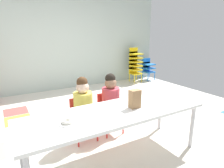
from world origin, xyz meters
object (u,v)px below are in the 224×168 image
Objects in this scene: paper_plate_near_edge at (67,123)px; craft_table at (115,115)px; paper_bag_brown at (135,99)px; kid_chair_blue_stack at (148,67)px; seated_child_near_camera at (83,103)px; kid_chair_yellow_stack at (135,63)px; paper_plate_center_table at (119,104)px; donut_powdered_on_plate at (67,121)px; seated_child_middle_seat at (110,98)px.

craft_table is at bearing 2.99° from paper_plate_near_edge.
kid_chair_blue_stack is at bearing 47.11° from paper_bag_brown.
paper_bag_brown is at bearing -55.51° from seated_child_near_camera.
kid_chair_blue_stack is (0.53, -0.00, -0.18)m from kid_chair_yellow_stack.
seated_child_near_camera is at bearing 127.16° from paper_plate_center_table.
kid_chair_blue_stack is 5.67× the size of donut_powdered_on_plate.
craft_table is 0.61m from seated_child_near_camera.
kid_chair_blue_stack reaches higher than paper_plate_center_table.
seated_child_near_camera is 0.43m from seated_child_middle_seat.
seated_child_near_camera reaches higher than donut_powdered_on_plate.
paper_plate_center_table is 0.75m from donut_powdered_on_plate.
craft_table is at bearing 2.99° from donut_powdered_on_plate.
seated_child_middle_seat is 5.10× the size of paper_plate_center_table.
kid_chair_yellow_stack is at bearing 44.25° from donut_powdered_on_plate.
kid_chair_blue_stack is (3.22, 2.40, -0.16)m from seated_child_near_camera.
seated_child_middle_seat is (0.27, 0.58, -0.02)m from craft_table.
seated_child_middle_seat reaches higher than donut_powdered_on_plate.
seated_child_middle_seat is at bearing 0.00° from seated_child_near_camera.
paper_bag_brown is at bearing -91.46° from seated_child_middle_seat.
paper_plate_center_table reaches higher than craft_table.
seated_child_near_camera reaches higher than paper_plate_center_table.
donut_powdered_on_plate is at bearing -135.75° from kid_chair_yellow_stack.
paper_plate_center_table is (-2.37, -2.82, 0.04)m from kid_chair_yellow_stack.
craft_table is 4.28m from kid_chair_blue_stack.
paper_plate_near_edge is 0.02m from donut_powdered_on_plate.
seated_child_middle_seat reaches higher than paper_bag_brown.
seated_child_near_camera reaches higher than paper_bag_brown.
kid_chair_blue_stack reaches higher than paper_plate_near_edge.
kid_chair_yellow_stack is 4.73× the size of paper_bag_brown.
donut_powdered_on_plate is (-0.84, -0.61, 0.09)m from seated_child_middle_seat.
seated_child_middle_seat is at bearing -133.16° from kid_chair_yellow_stack.
seated_child_middle_seat is 0.44m from paper_plate_center_table.
paper_plate_center_table is at bearing -105.79° from seated_child_middle_seat.
paper_plate_center_table is at bearing 47.76° from craft_table.
craft_table is at bearing -132.24° from paper_plate_center_table.
seated_child_middle_seat is 1.05m from donut_powdered_on_plate.
kid_chair_yellow_stack is 8.66× the size of donut_powdered_on_plate.
seated_child_near_camera is at bearing -138.17° from kid_chair_yellow_stack.
seated_child_near_camera is 0.88× the size of kid_chair_yellow_stack.
paper_bag_brown is at bearing 0.47° from donut_powdered_on_plate.
paper_plate_near_edge is 1.50× the size of donut_powdered_on_plate.
craft_table is 3.18× the size of kid_chair_blue_stack.
craft_table is 2.36× the size of seated_child_middle_seat.
paper_bag_brown is (0.42, -0.61, 0.17)m from seated_child_near_camera.
paper_bag_brown is at bearing -127.01° from kid_chair_yellow_stack.
seated_child_middle_seat reaches higher than paper_plate_near_edge.
donut_powdered_on_plate is (-3.63, -3.02, 0.25)m from kid_chair_blue_stack.
kid_chair_yellow_stack is at bearing 179.89° from kid_chair_blue_stack.
donut_powdered_on_plate is at bearing -123.83° from seated_child_near_camera.
paper_plate_near_edge is at bearing -135.75° from kid_chair_yellow_stack.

